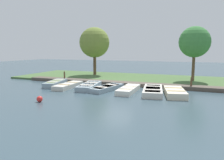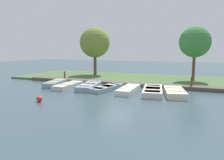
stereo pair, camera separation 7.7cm
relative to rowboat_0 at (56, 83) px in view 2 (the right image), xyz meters
name	(u,v)px [view 2 (the right image)]	position (x,y,z in m)	size (l,w,h in m)	color
ground_plane	(116,88)	(-1.09, 4.92, -0.21)	(80.00, 80.00, 0.00)	#384C56
shore_bank	(134,79)	(-6.09, 4.92, -0.13)	(8.00, 24.00, 0.17)	#476638
dock_walkway	(122,83)	(-2.36, 4.92, -0.07)	(1.10, 18.07, 0.28)	#51473D
rowboat_0	(56,83)	(0.00, 0.00, 0.00)	(3.11, 1.61, 0.43)	#8C9EA8
rowboat_1	(68,85)	(0.38, 1.50, -0.03)	(3.24, 1.14, 0.37)	beige
rowboat_2	(89,86)	(0.11, 3.18, -0.02)	(3.54, 1.75, 0.39)	#8C9EA8
rowboat_3	(107,88)	(0.22, 4.68, -0.05)	(3.37, 1.64, 0.34)	#8C9EA8
rowboat_4	(129,89)	(0.31, 6.39, -0.03)	(3.25, 1.11, 0.37)	silver
rowboat_5	(153,91)	(0.21, 8.07, -0.01)	(3.73, 1.84, 0.41)	beige
rowboat_6	(175,92)	(0.25, 9.50, 0.00)	(3.21, 1.84, 0.42)	beige
mooring_post_near	(65,76)	(-2.25, -0.64, 0.28)	(0.13, 0.13, 0.97)	brown
mooring_post_far	(191,83)	(-2.25, 10.41, 0.28)	(0.13, 0.13, 0.97)	brown
buoy	(39,99)	(4.97, 2.57, -0.04)	(0.34, 0.34, 0.34)	red
park_tree_far_left	(95,43)	(-7.13, 0.06, 3.49)	(3.30, 3.30, 5.37)	brown
park_tree_left	(195,42)	(-6.28, 10.39, 3.39)	(2.75, 2.75, 5.00)	brown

